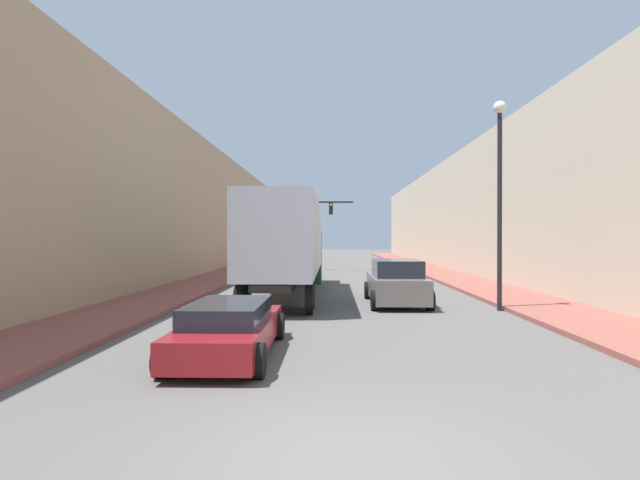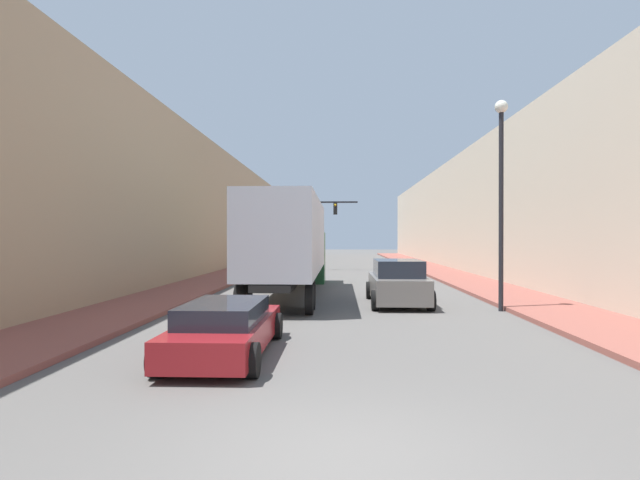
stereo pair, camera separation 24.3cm
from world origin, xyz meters
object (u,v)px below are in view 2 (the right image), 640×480
at_px(street_lamp, 501,177).
at_px(sedan_car, 226,328).
at_px(suv_car, 397,283).
at_px(traffic_signal_gantry, 295,218).
at_px(semi_truck, 291,242).

bearing_deg(street_lamp, sedan_car, -139.88).
bearing_deg(suv_car, street_lamp, -25.83).
relative_size(suv_car, traffic_signal_gantry, 0.67).
xyz_separation_m(sedan_car, street_lamp, (7.94, 6.69, 4.01)).
relative_size(sedan_car, street_lamp, 0.66).
height_order(suv_car, traffic_signal_gantry, traffic_signal_gantry).
bearing_deg(sedan_car, suv_car, 61.02).
bearing_deg(traffic_signal_gantry, sedan_car, -87.82).
bearing_deg(suv_car, semi_truck, 145.54).
xyz_separation_m(sedan_car, traffic_signal_gantry, (-1.06, 27.93, 3.45)).
xyz_separation_m(suv_car, street_lamp, (3.34, -1.62, 3.79)).
bearing_deg(traffic_signal_gantry, street_lamp, -67.03).
relative_size(traffic_signal_gantry, street_lamp, 0.97).
height_order(semi_truck, street_lamp, street_lamp).
bearing_deg(suv_car, traffic_signal_gantry, 106.10).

